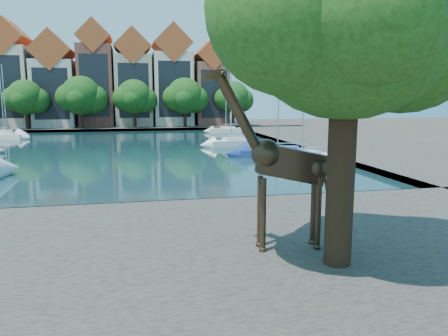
# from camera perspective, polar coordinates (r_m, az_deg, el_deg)

# --- Properties ---
(ground) EXTENTS (160.00, 160.00, 0.00)m
(ground) POSITION_cam_1_polar(r_m,az_deg,el_deg) (21.14, -16.08, -5.78)
(ground) COLOR #38332B
(ground) RESTS_ON ground
(water_basin) EXTENTS (38.00, 50.00, 0.08)m
(water_basin) POSITION_cam_1_polar(r_m,az_deg,el_deg) (44.72, -13.87, 2.22)
(water_basin) COLOR black
(water_basin) RESTS_ON ground
(near_quay) EXTENTS (50.00, 14.00, 0.50)m
(near_quay) POSITION_cam_1_polar(r_m,az_deg,el_deg) (14.43, -18.16, -12.00)
(near_quay) COLOR #47443D
(near_quay) RESTS_ON ground
(far_quay) EXTENTS (60.00, 16.00, 0.50)m
(far_quay) POSITION_cam_1_polar(r_m,az_deg,el_deg) (76.56, -13.06, 5.28)
(far_quay) COLOR #47443D
(far_quay) RESTS_ON ground
(right_quay) EXTENTS (14.00, 52.00, 0.50)m
(right_quay) POSITION_cam_1_polar(r_m,az_deg,el_deg) (50.37, 15.89, 3.15)
(right_quay) COLOR #47443D
(right_quay) RESTS_ON ground
(plane_tree) EXTENTS (8.32, 6.40, 10.62)m
(plane_tree) POSITION_cam_1_polar(r_m,az_deg,el_deg) (13.01, 16.38, 19.10)
(plane_tree) COLOR #332114
(plane_tree) RESTS_ON near_quay
(townhouse_west_mid) EXTENTS (5.94, 9.18, 16.79)m
(townhouse_west_mid) POSITION_cam_1_polar(r_m,az_deg,el_deg) (78.67, -25.97, 10.51)
(townhouse_west_mid) COLOR beige
(townhouse_west_mid) RESTS_ON far_quay
(townhouse_west_inner) EXTENTS (6.43, 9.18, 15.15)m
(townhouse_west_inner) POSITION_cam_1_polar(r_m,az_deg,el_deg) (77.35, -21.18, 10.20)
(townhouse_west_inner) COLOR beige
(townhouse_west_inner) RESTS_ON far_quay
(townhouse_center) EXTENTS (5.44, 9.18, 16.93)m
(townhouse_center) POSITION_cam_1_polar(r_m,az_deg,el_deg) (76.63, -16.33, 11.22)
(townhouse_center) COLOR brown
(townhouse_center) RESTS_ON far_quay
(townhouse_east_inner) EXTENTS (5.94, 9.18, 15.79)m
(townhouse_east_inner) POSITION_cam_1_polar(r_m,az_deg,el_deg) (76.39, -11.74, 10.93)
(townhouse_east_inner) COLOR tan
(townhouse_east_inner) RESTS_ON far_quay
(townhouse_east_mid) EXTENTS (6.43, 9.18, 16.65)m
(townhouse_east_mid) POSITION_cam_1_polar(r_m,az_deg,el_deg) (76.71, -6.80, 11.33)
(townhouse_east_mid) COLOR beige
(townhouse_east_mid) RESTS_ON far_quay
(townhouse_east_end) EXTENTS (5.44, 9.18, 14.43)m
(townhouse_east_end) POSITION_cam_1_polar(r_m,az_deg,el_deg) (77.52, -1.91, 10.63)
(townhouse_east_end) COLOR brown
(townhouse_east_end) RESTS_ON far_quay
(far_tree_west) EXTENTS (6.76, 5.20, 7.36)m
(far_tree_west) POSITION_cam_1_polar(r_m,az_deg,el_deg) (72.56, -24.45, 8.29)
(far_tree_west) COLOR #332114
(far_tree_west) RESTS_ON far_quay
(far_tree_mid_west) EXTENTS (7.80, 6.00, 8.00)m
(far_tree_mid_west) POSITION_cam_1_polar(r_m,az_deg,el_deg) (71.27, -18.09, 8.83)
(far_tree_mid_west) COLOR #332114
(far_tree_mid_west) RESTS_ON far_quay
(far_tree_mid_east) EXTENTS (7.02, 5.40, 7.52)m
(far_tree_mid_east) POSITION_cam_1_polar(r_m,az_deg,el_deg) (70.86, -11.58, 8.97)
(far_tree_mid_east) COLOR #332114
(far_tree_mid_east) RESTS_ON far_quay
(far_tree_east) EXTENTS (7.54, 5.80, 7.84)m
(far_tree_east) POSITION_cam_1_polar(r_m,az_deg,el_deg) (71.36, -5.06, 9.21)
(far_tree_east) COLOR #332114
(far_tree_east) RESTS_ON far_quay
(far_tree_far_east) EXTENTS (6.76, 5.20, 7.36)m
(far_tree_far_east) POSITION_cam_1_polar(r_m,az_deg,el_deg) (72.73, 1.29, 9.12)
(far_tree_far_east) COLOR #332114
(far_tree_far_east) RESTS_ON far_quay
(giraffe_statue) EXTENTS (3.99, 0.81, 5.70)m
(giraffe_statue) POSITION_cam_1_polar(r_m,az_deg,el_deg) (13.92, 7.61, 0.64)
(giraffe_statue) COLOR #322519
(giraffe_statue) RESTS_ON near_quay
(sailboat_left_d) EXTENTS (4.66, 2.96, 9.16)m
(sailboat_left_d) POSITION_cam_1_polar(r_m,az_deg,el_deg) (61.24, -26.47, 3.89)
(sailboat_left_d) COLOR silver
(sailboat_left_d) RESTS_ON water_basin
(sailboat_left_e) EXTENTS (5.39, 3.50, 9.10)m
(sailboat_left_e) POSITION_cam_1_polar(r_m,az_deg,el_deg) (64.68, -26.76, 4.10)
(sailboat_left_e) COLOR silver
(sailboat_left_e) RESTS_ON water_basin
(sailboat_right_a) EXTENTS (5.65, 3.39, 8.78)m
(sailboat_right_a) POSITION_cam_1_polar(r_m,az_deg,el_deg) (35.86, 10.12, 1.49)
(sailboat_right_a) COLOR silver
(sailboat_right_a) RESTS_ON water_basin
(sailboat_right_b) EXTENTS (6.91, 3.87, 11.09)m
(sailboat_right_b) POSITION_cam_1_polar(r_m,az_deg,el_deg) (38.98, 7.01, 2.21)
(sailboat_right_b) COLOR navy
(sailboat_right_b) RESTS_ON water_basin
(sailboat_right_c) EXTENTS (5.28, 2.78, 7.81)m
(sailboat_right_c) POSITION_cam_1_polar(r_m,az_deg,el_deg) (47.05, 0.95, 3.49)
(sailboat_right_c) COLOR silver
(sailboat_right_c) RESTS_ON water_basin
(sailboat_right_d) EXTENTS (4.78, 2.22, 7.63)m
(sailboat_right_d) POSITION_cam_1_polar(r_m,az_deg,el_deg) (64.13, 0.25, 5.09)
(sailboat_right_d) COLOR silver
(sailboat_right_d) RESTS_ON water_basin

